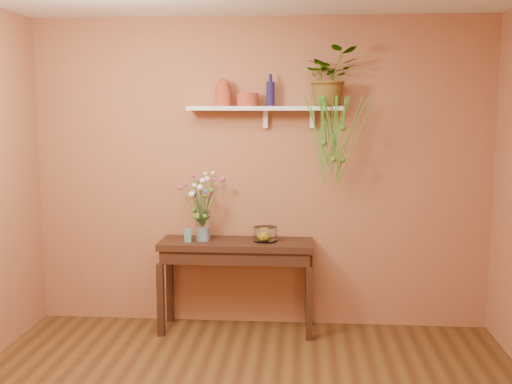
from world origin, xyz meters
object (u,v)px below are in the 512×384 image
at_px(sideboard, 236,254).
at_px(glass_vase, 203,228).
at_px(glass_bowl, 265,235).
at_px(terracotta_jug, 223,93).
at_px(spider_plant, 329,77).
at_px(blue_bottle, 270,93).
at_px(bouquet, 202,194).

bearing_deg(sideboard, glass_vase, -177.98).
distance_m(glass_vase, glass_bowl, 0.54).
xyz_separation_m(glass_vase, glass_bowl, (0.53, 0.02, -0.05)).
xyz_separation_m(terracotta_jug, glass_bowl, (0.37, -0.10, -1.20)).
distance_m(terracotta_jug, glass_vase, 1.16).
bearing_deg(glass_vase, spider_plant, 4.49).
xyz_separation_m(sideboard, terracotta_jug, (-0.12, 0.11, 1.37)).
bearing_deg(spider_plant, terracotta_jug, 177.86).
distance_m(sideboard, glass_bowl, 0.30).
bearing_deg(blue_bottle, spider_plant, -5.37).
bearing_deg(blue_bottle, glass_vase, -167.18).
bearing_deg(glass_vase, bouquet, -103.77).
bearing_deg(spider_plant, blue_bottle, 174.63).
relative_size(sideboard, spider_plant, 2.70).
relative_size(glass_vase, glass_bowl, 1.25).
height_order(spider_plant, glass_bowl, spider_plant).
height_order(bouquet, glass_bowl, bouquet).
height_order(blue_bottle, spider_plant, spider_plant).
bearing_deg(bouquet, glass_bowl, 4.53).
bearing_deg(glass_vase, glass_bowl, 2.28).
distance_m(blue_bottle, glass_bowl, 1.20).
relative_size(terracotta_jug, glass_vase, 0.90).
bearing_deg(glass_bowl, sideboard, -177.43).
height_order(terracotta_jug, blue_bottle, blue_bottle).
distance_m(sideboard, spider_plant, 1.69).
relative_size(sideboard, blue_bottle, 4.91).
distance_m(blue_bottle, bouquet, 1.03).
relative_size(bouquet, glass_bowl, 2.31).
xyz_separation_m(bouquet, glass_bowl, (0.54, 0.04, -0.35)).
bearing_deg(glass_bowl, terracotta_jug, 165.41).
bearing_deg(terracotta_jug, spider_plant, -2.14).
xyz_separation_m(terracotta_jug, blue_bottle, (0.40, 0.01, -0.00)).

